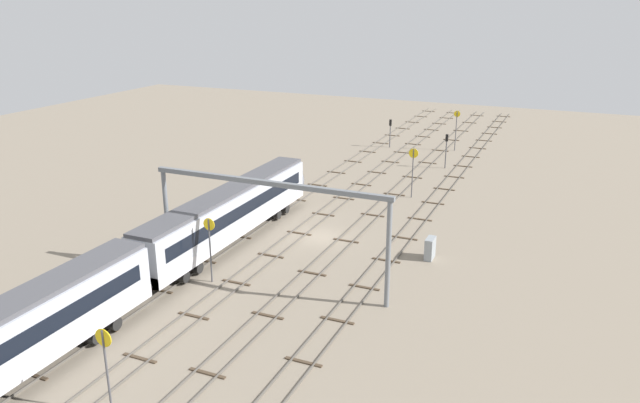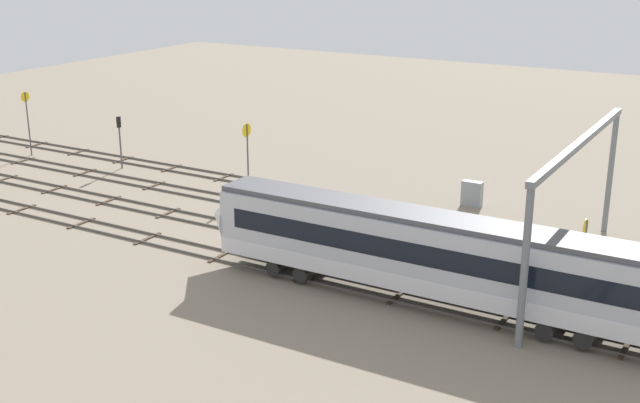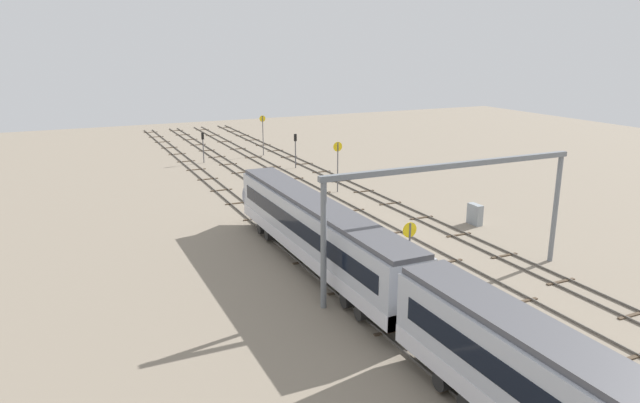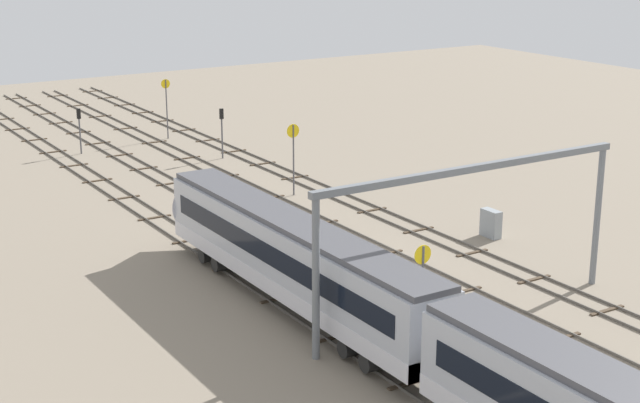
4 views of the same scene
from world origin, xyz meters
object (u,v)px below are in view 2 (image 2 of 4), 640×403
Objects in this scene: overhead_gantry at (579,173)px; speed_sign_far_trackside at (27,115)px; signal_light_trackside_approach at (119,135)px; relay_cabinet at (472,194)px; speed_sign_near_foreground at (583,252)px; speed_sign_mid_trackside at (247,148)px.

speed_sign_far_trackside is (48.30, -4.03, -2.62)m from overhead_gantry.
overhead_gantry is 4.34× the size of signal_light_trackside_approach.
overhead_gantry reaches higher than relay_cabinet.
speed_sign_near_foreground is at bearing 109.76° from overhead_gantry.
speed_sign_near_foreground is at bearing 167.13° from signal_light_trackside_approach.
relay_cabinet is at bearing -169.94° from signal_light_trackside_approach.
speed_sign_far_trackside is (49.82, -8.26, 0.23)m from speed_sign_near_foreground.
speed_sign_mid_trackside is 16.74m from relay_cabinet.
relay_cabinet is at bearing -171.27° from speed_sign_far_trackside.
speed_sign_mid_trackside is 2.97× the size of relay_cabinet.
speed_sign_far_trackside is 39.41m from relay_cabinet.
speed_sign_mid_trackside is (24.90, -4.18, -2.62)m from overhead_gantry.
speed_sign_far_trackside is at bearing 4.84° from signal_light_trackside_approach.
overhead_gantry is at bearing 172.76° from signal_light_trackside_approach.
speed_sign_mid_trackside is at bearing 177.04° from signal_light_trackside_approach.
speed_sign_far_trackside reaches higher than speed_sign_mid_trackside.
overhead_gantry is at bearing -70.24° from speed_sign_near_foreground.
overhead_gantry is 25.38m from speed_sign_mid_trackside.
relay_cabinet is at bearing -159.37° from speed_sign_mid_trackside.
signal_light_trackside_approach is at bearing -2.96° from speed_sign_mid_trackside.
speed_sign_far_trackside is at bearing -4.76° from overhead_gantry.
speed_sign_mid_trackside reaches higher than relay_cabinet.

